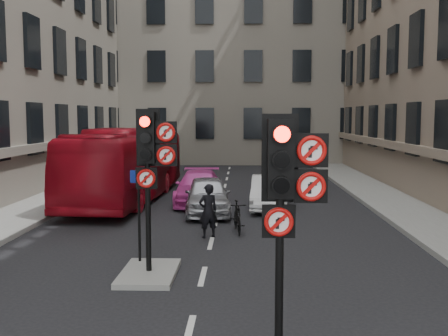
# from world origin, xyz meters

# --- Properties ---
(pavement_left) EXTENTS (3.00, 50.00, 0.16)m
(pavement_left) POSITION_xyz_m (-7.20, 12.00, 0.08)
(pavement_left) COLOR gray
(pavement_left) RESTS_ON ground
(pavement_right) EXTENTS (3.00, 50.00, 0.16)m
(pavement_right) POSITION_xyz_m (7.20, 12.00, 0.08)
(pavement_right) COLOR gray
(pavement_right) RESTS_ON ground
(centre_island) EXTENTS (1.20, 2.00, 0.12)m
(centre_island) POSITION_xyz_m (-1.20, 5.00, 0.06)
(centre_island) COLOR gray
(centre_island) RESTS_ON ground
(building_far) EXTENTS (30.00, 14.00, 20.00)m
(building_far) POSITION_xyz_m (0.00, 38.00, 10.00)
(building_far) COLOR gray
(building_far) RESTS_ON ground
(signal_near) EXTENTS (0.91, 0.40, 3.58)m
(signal_near) POSITION_xyz_m (1.49, 0.99, 2.58)
(signal_near) COLOR black
(signal_near) RESTS_ON ground
(signal_far) EXTENTS (0.91, 0.40, 3.58)m
(signal_far) POSITION_xyz_m (-1.11, 4.99, 2.70)
(signal_far) COLOR black
(signal_far) RESTS_ON centre_island
(car_silver) EXTENTS (1.92, 4.07, 1.35)m
(car_silver) POSITION_xyz_m (-0.38, 12.45, 0.67)
(car_silver) COLOR #AAACB2
(car_silver) RESTS_ON ground
(car_white) EXTENTS (1.56, 3.87, 1.25)m
(car_white) POSITION_xyz_m (1.90, 13.57, 0.63)
(car_white) COLOR silver
(car_white) RESTS_ON ground
(car_pink) EXTENTS (1.92, 4.51, 1.30)m
(car_pink) POSITION_xyz_m (-0.88, 14.70, 0.65)
(car_pink) COLOR #D63FA3
(car_pink) RESTS_ON ground
(bus_red) EXTENTS (3.08, 11.00, 3.03)m
(bus_red) POSITION_xyz_m (-3.92, 15.42, 1.52)
(bus_red) COLOR maroon
(bus_red) RESTS_ON ground
(motorcycle) EXTENTS (0.64, 1.66, 0.97)m
(motorcycle) POSITION_xyz_m (0.72, 9.38, 0.49)
(motorcycle) COLOR black
(motorcycle) RESTS_ON ground
(motorcyclist) EXTENTS (0.68, 0.58, 1.58)m
(motorcyclist) POSITION_xyz_m (-0.12, 8.70, 0.79)
(motorcyclist) COLOR black
(motorcyclist) RESTS_ON ground
(info_sign) EXTENTS (0.37, 0.12, 2.17)m
(info_sign) POSITION_xyz_m (-1.55, 5.73, 1.52)
(info_sign) COLOR black
(info_sign) RESTS_ON centre_island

